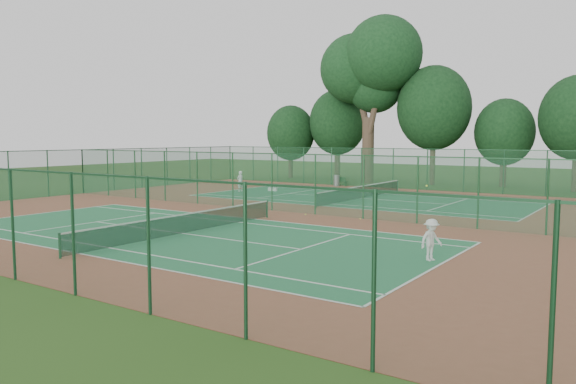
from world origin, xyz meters
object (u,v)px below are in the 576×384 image
at_px(trash_bin, 337,181).
at_px(kit_bag, 273,189).
at_px(player_far, 240,181).
at_px(big_tree, 371,67).
at_px(bench, 341,181).
at_px(player_near, 431,240).

xyz_separation_m(trash_bin, kit_bag, (-2.00, -7.18, -0.36)).
relative_size(player_far, big_tree, 0.11).
height_order(player_far, bench, player_far).
bearing_deg(trash_bin, big_tree, 79.54).
bearing_deg(player_near, trash_bin, 60.07).
distance_m(player_far, bench, 10.30).
relative_size(player_far, bench, 1.23).
relative_size(player_near, player_far, 0.91).
distance_m(player_near, bench, 31.19).
relative_size(player_near, big_tree, 0.10).
bearing_deg(kit_bag, bench, 61.61).
height_order(player_near, bench, player_near).
height_order(player_far, big_tree, big_tree).
distance_m(trash_bin, big_tree, 11.75).
xyz_separation_m(player_far, big_tree, (4.90, 13.88, 10.29)).
bearing_deg(player_near, kit_bag, 72.49).
bearing_deg(trash_bin, player_near, -54.42).
height_order(player_near, trash_bin, player_near).
distance_m(bench, big_tree, 11.65).
height_order(player_far, kit_bag, player_far).
distance_m(trash_bin, kit_bag, 7.46).
bearing_deg(player_near, big_tree, 54.13).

